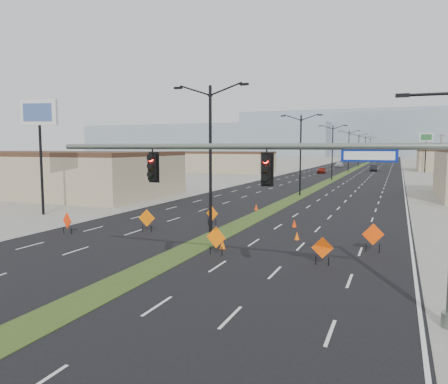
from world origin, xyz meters
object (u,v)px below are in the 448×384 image
at_px(streetlight_0, 210,157).
at_px(car_far, 339,165).
at_px(streetlight_2, 332,151).
at_px(streetlight_5, 365,149).
at_px(streetlight_1, 300,152).
at_px(construction_sign_3, 216,238).
at_px(cone_3, 256,207).
at_px(streetlight_6, 370,149).
at_px(car_left, 322,170).
at_px(signal_mast, 315,182).
at_px(cone_1, 297,236).
at_px(cone_0, 223,244).
at_px(construction_sign_5, 373,235).
at_px(construction_sign_2, 212,214).
at_px(pole_sign_west, 39,121).
at_px(construction_sign_1, 147,219).
at_px(streetlight_4, 359,149).
at_px(construction_sign_4, 322,249).
at_px(streetlight_3, 349,150).
at_px(cone_2, 294,223).
at_px(car_mid, 374,168).
at_px(pole_sign_east_far, 426,140).
at_px(construction_sign_0, 67,221).

xyz_separation_m(streetlight_0, car_far, (-5.21, 109.28, -4.61)).
bearing_deg(streetlight_2, streetlight_5, 90.00).
height_order(streetlight_1, construction_sign_3, streetlight_1).
xyz_separation_m(streetlight_1, cone_3, (-1.21, -14.23, -5.11)).
xyz_separation_m(streetlight_6, car_left, (-5.13, -91.75, -4.73)).
height_order(car_left, construction_sign_3, construction_sign_3).
bearing_deg(signal_mast, streetlight_1, 102.69).
bearing_deg(signal_mast, cone_1, 105.08).
bearing_deg(cone_0, construction_sign_5, 16.48).
height_order(construction_sign_2, pole_sign_west, pole_sign_west).
xyz_separation_m(signal_mast, construction_sign_1, (-13.76, 10.50, -3.82)).
height_order(streetlight_4, construction_sign_3, streetlight_4).
relative_size(signal_mast, construction_sign_4, 10.98).
xyz_separation_m(construction_sign_2, construction_sign_3, (4.00, -8.71, 0.11)).
distance_m(signal_mast, streetlight_3, 94.39).
bearing_deg(cone_3, streetlight_3, 89.01).
xyz_separation_m(streetlight_4, cone_2, (4.18, -105.65, -5.12)).
bearing_deg(car_mid, construction_sign_1, -98.70).
height_order(streetlight_0, pole_sign_east_far, streetlight_0).
bearing_deg(streetlight_5, pole_sign_west, -97.69).
bearing_deg(cone_3, construction_sign_1, -106.73).
bearing_deg(streetlight_1, car_mid, 84.93).
xyz_separation_m(streetlight_0, construction_sign_3, (2.00, -3.82, -4.45)).
height_order(car_mid, construction_sign_2, car_mid).
xyz_separation_m(construction_sign_1, construction_sign_5, (15.36, -0.32, 0.02)).
xyz_separation_m(streetlight_0, streetlight_6, (0.00, 168.00, 0.00)).
height_order(streetlight_1, car_mid, streetlight_1).
bearing_deg(streetlight_6, construction_sign_3, -89.33).
bearing_deg(streetlight_2, car_far, 95.59).
height_order(streetlight_0, cone_3, streetlight_0).
relative_size(construction_sign_0, construction_sign_4, 1.04).
distance_m(construction_sign_5, pole_sign_west, 29.72).
height_order(streetlight_3, streetlight_6, same).
distance_m(construction_sign_3, pole_sign_west, 23.09).
relative_size(streetlight_5, construction_sign_5, 5.93).
height_order(signal_mast, construction_sign_1, signal_mast).
distance_m(construction_sign_1, cone_1, 10.67).
xyz_separation_m(construction_sign_3, construction_sign_5, (8.16, 4.01, 0.03)).
relative_size(construction_sign_1, pole_sign_west, 0.16).
bearing_deg(pole_sign_east_far, construction_sign_4, -77.01).
xyz_separation_m(streetlight_4, pole_sign_east_far, (17.29, -23.03, 2.27)).
bearing_deg(construction_sign_1, construction_sign_3, -38.16).
bearing_deg(streetlight_0, cone_0, -52.23).
relative_size(car_left, car_far, 0.73).
height_order(construction_sign_0, construction_sign_5, construction_sign_5).
distance_m(car_mid, cone_0, 92.93).
bearing_deg(streetlight_4, cone_0, -89.11).
distance_m(streetlight_6, construction_sign_5, 168.18).
distance_m(streetlight_5, construction_sign_1, 139.67).
bearing_deg(streetlight_5, construction_sign_2, -90.85).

